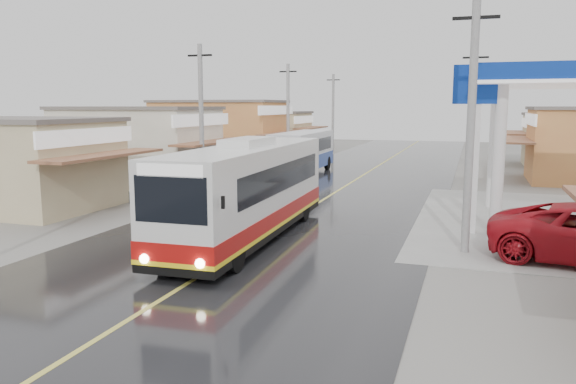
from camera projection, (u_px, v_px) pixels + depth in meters
name	position (u px, v px, depth m)	size (l,w,h in m)	color
ground	(264.00, 237.00, 20.43)	(120.00, 120.00, 0.00)	slate
road	(350.00, 183.00, 34.51)	(12.00, 90.00, 0.02)	black
centre_line	(350.00, 183.00, 34.51)	(0.15, 90.00, 0.01)	#D8CC4C
shopfronts_left	(185.00, 171.00, 41.36)	(11.00, 44.00, 5.20)	tan
utility_poles_left	(251.00, 177.00, 37.62)	(1.60, 50.00, 8.00)	gray
utility_poles_right	(469.00, 189.00, 32.34)	(1.60, 36.00, 8.00)	gray
coach_bus	(249.00, 191.00, 19.92)	(2.92, 11.61, 3.60)	silver
second_bus	(302.00, 152.00, 39.25)	(2.47, 8.79, 2.91)	silver
cyclist	(208.00, 197.00, 25.12)	(1.15, 2.02, 2.06)	black
tricycle_near	(177.00, 181.00, 29.13)	(1.51, 2.02, 1.54)	#26262D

